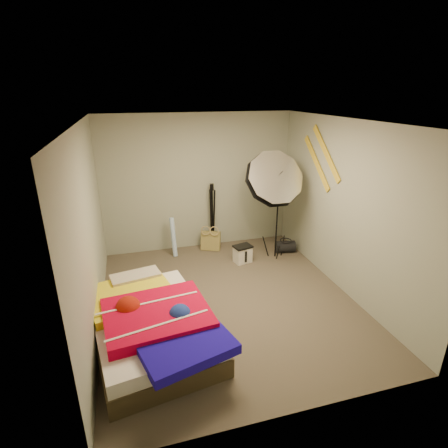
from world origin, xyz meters
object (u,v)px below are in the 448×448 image
object	(u,v)px
photo_umbrella	(273,180)
tote_bag	(211,241)
bed	(152,324)
camera_tripod	(212,212)
camera_case	(243,254)
wrapping_roll	(173,237)
duffel_bag	(285,247)

from	to	relation	value
photo_umbrella	tote_bag	bearing A→B (deg)	141.40
bed	camera_tripod	xyz separation A→B (m)	(1.36, 2.50, 0.45)
camera_case	bed	world-z (taller)	bed
wrapping_roll	photo_umbrella	bearing A→B (deg)	-22.56
camera_tripod	wrapping_roll	bearing A→B (deg)	-166.88
camera_case	bed	bearing A→B (deg)	-148.54
wrapping_roll	camera_case	world-z (taller)	wrapping_roll
camera_tripod	photo_umbrella	bearing A→B (deg)	-45.42
wrapping_roll	camera_case	xyz separation A→B (m)	(1.13, -0.60, -0.21)
camera_case	camera_tripod	xyz separation A→B (m)	(-0.36, 0.78, 0.58)
photo_umbrella	camera_tripod	bearing A→B (deg)	134.58
wrapping_roll	photo_umbrella	distance (m)	2.06
bed	tote_bag	bearing A→B (deg)	61.47
duffel_bag	photo_umbrella	size ratio (longest dim) A/B	0.17
wrapping_roll	photo_umbrella	xyz separation A→B (m)	(1.60, -0.67, 1.11)
duffel_bag	bed	bearing A→B (deg)	-134.67
photo_umbrella	camera_case	bearing A→B (deg)	172.16
duffel_bag	bed	world-z (taller)	bed
duffel_bag	camera_tripod	distance (m)	1.53
photo_umbrella	camera_tripod	xyz separation A→B (m)	(-0.83, 0.85, -0.75)
bed	camera_tripod	size ratio (longest dim) A/B	1.70
bed	photo_umbrella	bearing A→B (deg)	37.16
duffel_bag	photo_umbrella	xyz separation A→B (m)	(-0.43, -0.23, 1.36)
photo_umbrella	duffel_bag	bearing A→B (deg)	28.91
duffel_bag	photo_umbrella	bearing A→B (deg)	-141.69
tote_bag	duffel_bag	xyz separation A→B (m)	(1.32, -0.48, -0.07)
duffel_bag	camera_tripod	xyz separation A→B (m)	(-1.26, 0.61, 0.61)
camera_case	duffel_bag	world-z (taller)	camera_case
bed	camera_case	bearing A→B (deg)	45.21
wrapping_roll	camera_tripod	xyz separation A→B (m)	(0.77, 0.18, 0.36)
bed	photo_umbrella	size ratio (longest dim) A/B	1.04
wrapping_roll	camera_case	bearing A→B (deg)	-28.06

